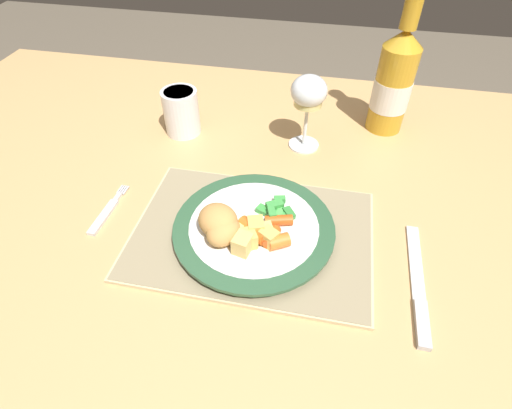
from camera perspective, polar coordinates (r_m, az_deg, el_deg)
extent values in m
plane|color=brown|center=(1.32, -0.53, -23.36)|extent=(6.00, 6.00, 0.00)
cube|color=tan|center=(0.71, -0.89, -0.23)|extent=(1.59, 0.99, 0.04)
cube|color=tan|center=(1.53, -25.06, 4.86)|extent=(0.06, 0.06, 0.70)
cube|color=#CCB789|center=(0.64, -0.54, -4.23)|extent=(0.38, 0.26, 0.01)
cube|color=gray|center=(0.64, -0.54, -4.02)|extent=(0.37, 0.26, 0.00)
cylinder|color=white|center=(0.63, -0.30, -3.80)|extent=(0.21, 0.21, 0.01)
cylinder|color=#2D5638|center=(0.62, -0.30, -3.24)|extent=(0.25, 0.25, 0.01)
cylinder|color=white|center=(0.62, -0.30, -3.02)|extent=(0.20, 0.20, 0.00)
ellipsoid|color=tan|center=(0.60, -5.44, -2.27)|extent=(0.09, 0.09, 0.04)
ellipsoid|color=tan|center=(0.59, -4.69, -3.83)|extent=(0.06, 0.07, 0.04)
cube|color=#4CA84C|center=(0.63, 3.49, -1.37)|extent=(0.02, 0.02, 0.01)
cube|color=#338438|center=(0.62, 3.10, -1.74)|extent=(0.02, 0.03, 0.01)
cube|color=green|center=(0.62, 3.43, -1.71)|extent=(0.02, 0.02, 0.01)
cube|color=green|center=(0.62, 2.27, -1.20)|extent=(0.02, 0.02, 0.01)
cube|color=green|center=(0.63, 3.37, -1.26)|extent=(0.02, 0.02, 0.01)
cube|color=green|center=(0.65, 3.40, 0.74)|extent=(0.02, 0.01, 0.01)
cube|color=#338438|center=(0.63, 4.74, -1.24)|extent=(0.02, 0.03, 0.01)
cube|color=green|center=(0.63, 2.69, -0.08)|extent=(0.03, 0.03, 0.01)
cube|color=green|center=(0.64, 1.28, -0.91)|extent=(0.03, 0.02, 0.01)
cube|color=#4CA84C|center=(0.63, 3.39, -1.24)|extent=(0.01, 0.02, 0.01)
cylinder|color=orange|center=(0.58, 3.26, -5.30)|extent=(0.04, 0.03, 0.02)
cylinder|color=orange|center=(0.60, -0.42, -3.70)|extent=(0.05, 0.05, 0.02)
cylinder|color=#CC5119|center=(0.59, 2.30, -4.67)|extent=(0.02, 0.04, 0.02)
cylinder|color=#CC5119|center=(0.62, 3.25, -2.29)|extent=(0.05, 0.03, 0.02)
cube|color=silver|center=(0.71, -20.97, -1.67)|extent=(0.02, 0.08, 0.01)
cube|color=silver|center=(0.74, -19.17, 0.98)|extent=(0.01, 0.02, 0.01)
cube|color=silver|center=(0.75, -18.08, 1.92)|extent=(0.00, 0.02, 0.00)
cube|color=silver|center=(0.75, -18.35, 1.97)|extent=(0.00, 0.02, 0.00)
cube|color=silver|center=(0.75, -18.61, 2.01)|extent=(0.00, 0.02, 0.00)
cube|color=silver|center=(0.75, -18.88, 2.06)|extent=(0.00, 0.02, 0.00)
cube|color=silver|center=(0.65, 21.81, -7.60)|extent=(0.02, 0.14, 0.00)
cube|color=#B2B2B7|center=(0.58, 22.64, -15.50)|extent=(0.02, 0.07, 0.01)
cylinder|color=silver|center=(0.83, 6.82, 8.49)|extent=(0.06, 0.06, 0.00)
cylinder|color=silver|center=(0.80, 7.09, 11.18)|extent=(0.01, 0.01, 0.09)
ellipsoid|color=silver|center=(0.77, 7.58, 15.80)|extent=(0.07, 0.07, 0.06)
cylinder|color=#E0D684|center=(0.77, 7.47, 14.77)|extent=(0.05, 0.05, 0.03)
cylinder|color=gold|center=(0.88, 18.82, 15.22)|extent=(0.07, 0.07, 0.17)
cone|color=gold|center=(0.84, 20.52, 21.39)|extent=(0.07, 0.07, 0.03)
cylinder|color=gold|center=(0.82, 21.43, 24.46)|extent=(0.03, 0.03, 0.06)
cylinder|color=white|center=(0.88, 18.69, 14.73)|extent=(0.08, 0.08, 0.06)
cube|color=#E5BC66|center=(0.60, 1.25, -3.82)|extent=(0.03, 0.03, 0.02)
cube|color=#DBB256|center=(0.59, 1.86, -4.74)|extent=(0.03, 0.03, 0.03)
cube|color=#E5BC66|center=(0.58, -1.92, -5.64)|extent=(0.03, 0.03, 0.03)
cube|color=#DBB256|center=(0.60, -0.05, -3.33)|extent=(0.03, 0.03, 0.03)
cube|color=#DBB256|center=(0.58, -1.08, -4.91)|extent=(0.03, 0.03, 0.03)
cube|color=#E5BC66|center=(0.60, -2.60, -3.75)|extent=(0.02, 0.02, 0.02)
cylinder|color=white|center=(0.86, -10.62, 12.84)|extent=(0.07, 0.07, 0.09)
cylinder|color=gray|center=(0.84, -11.01, 15.35)|extent=(0.06, 0.06, 0.01)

